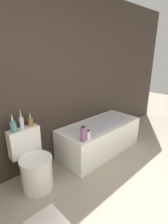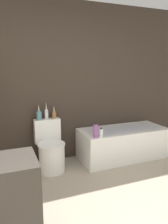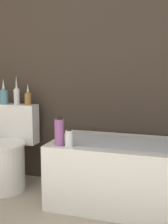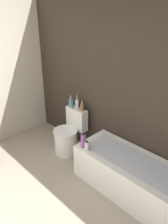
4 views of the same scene
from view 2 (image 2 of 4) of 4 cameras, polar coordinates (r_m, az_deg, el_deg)
The scene contains 8 objects.
wall_back_tiled at distance 3.72m, azimuth -2.23°, elevation 7.59°, with size 6.40×0.06×2.60m.
bathtub at distance 3.91m, azimuth 10.03°, elevation -7.94°, with size 1.51×0.66×0.52m.
toilet at distance 3.45m, azimuth -8.71°, elevation -9.88°, with size 0.41×0.55×0.76m.
vase_gold at distance 3.44m, azimuth -11.67°, elevation -0.70°, with size 0.08×0.08×0.25m.
vase_silver at distance 3.49m, azimuth -9.79°, elevation -0.32°, with size 0.06×0.06×0.27m.
vase_bronze at distance 3.52m, azimuth -7.81°, elevation -0.52°, with size 0.06×0.06×0.20m.
shampoo_bottle_tall at distance 3.30m, azimuth 3.06°, elevation -4.88°, with size 0.07×0.07×0.22m.
shampoo_bottle_short at distance 3.33m, azimuth 4.50°, elevation -5.44°, with size 0.06×0.06×0.14m.
Camera 2 is at (-1.24, -1.17, 1.58)m, focal length 35.00 mm.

